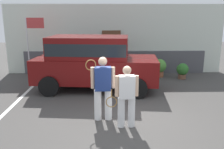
{
  "coord_description": "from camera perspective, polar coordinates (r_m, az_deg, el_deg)",
  "views": [
    {
      "loc": [
        -0.42,
        -5.86,
        2.79
      ],
      "look_at": [
        -0.25,
        1.2,
        1.05
      ],
      "focal_mm": 38.3,
      "sensor_mm": 36.0,
      "label": 1
    }
  ],
  "objects": [
    {
      "name": "parked_suv",
      "position": [
        9.13,
        -4.53,
        3.43
      ],
      "size": [
        4.77,
        2.53,
        2.05
      ],
      "rotation": [
        0.0,
        0.0,
        -0.1
      ],
      "color": "#590C0C",
      "rests_on": "ground_plane"
    },
    {
      "name": "flag_pole",
      "position": [
        11.22,
        -18.64,
        8.72
      ],
      "size": [
        0.8,
        0.05,
        2.76
      ],
      "color": "silver",
      "rests_on": "ground_plane"
    },
    {
      "name": "parking_stripe_0",
      "position": [
        8.42,
        -22.32,
        -6.56
      ],
      "size": [
        0.12,
        4.4,
        0.01
      ],
      "primitive_type": "cube",
      "color": "silver",
      "rests_on": "ground_plane"
    },
    {
      "name": "tennis_player_man",
      "position": [
        6.43,
        -2.21,
        -3.14
      ],
      "size": [
        0.78,
        0.28,
        1.75
      ],
      "rotation": [
        0.0,
        0.0,
        3.17
      ],
      "color": "white",
      "rests_on": "ground_plane"
    },
    {
      "name": "potted_plant_secondary",
      "position": [
        11.26,
        16.46,
        0.97
      ],
      "size": [
        0.53,
        0.53,
        0.7
      ],
      "color": "brown",
      "rests_on": "ground_plane"
    },
    {
      "name": "potted_plant_by_porch",
      "position": [
        11.37,
        11.24,
        1.79
      ],
      "size": [
        0.64,
        0.64,
        0.84
      ],
      "color": "#9E5638",
      "rests_on": "ground_plane"
    },
    {
      "name": "tennis_player_woman",
      "position": [
        6.04,
        3.44,
        -5.15
      ],
      "size": [
        0.86,
        0.27,
        1.6
      ],
      "rotation": [
        0.0,
        0.0,
        3.19
      ],
      "color": "white",
      "rests_on": "ground_plane"
    },
    {
      "name": "house_frontage",
      "position": [
        11.89,
        0.65,
        7.96
      ],
      "size": [
        10.59,
        0.4,
        3.34
      ],
      "color": "silver",
      "rests_on": "ground_plane"
    },
    {
      "name": "ground_plane",
      "position": [
        6.5,
        2.5,
        -11.58
      ],
      "size": [
        40.0,
        40.0,
        0.0
      ],
      "primitive_type": "plane",
      "color": "#423F3D"
    }
  ]
}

